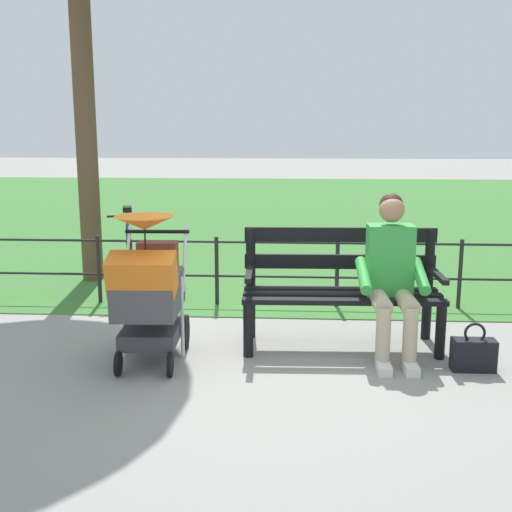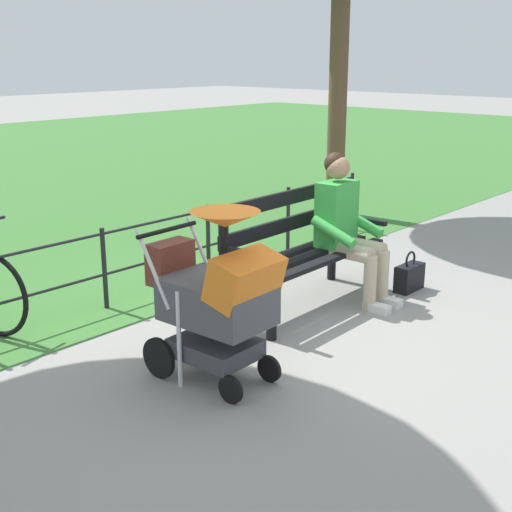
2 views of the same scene
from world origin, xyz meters
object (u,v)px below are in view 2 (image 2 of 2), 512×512
at_px(park_bench, 299,245).
at_px(stroller, 218,295).
at_px(handbag, 409,277).
at_px(person_on_bench, 347,224).

xyz_separation_m(park_bench, stroller, (1.48, 0.51, 0.07)).
bearing_deg(handbag, park_bench, -29.12).
bearing_deg(park_bench, stroller, 19.05).
relative_size(person_on_bench, handbag, 3.45).
distance_m(person_on_bench, stroller, 1.88).
height_order(park_bench, stroller, stroller).
distance_m(stroller, handbag, 2.48).
bearing_deg(handbag, person_on_bench, -27.95).
height_order(person_on_bench, stroller, person_on_bench).
bearing_deg(stroller, handbag, 179.55).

